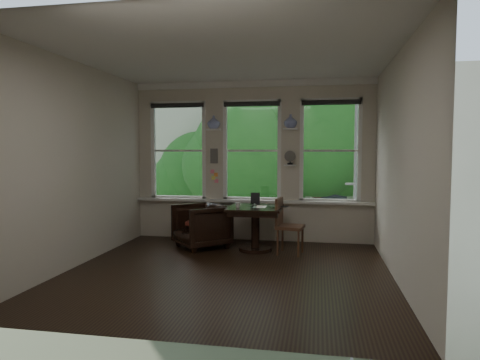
% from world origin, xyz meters
% --- Properties ---
extents(ground, '(4.50, 4.50, 0.00)m').
position_xyz_m(ground, '(0.00, 0.00, 0.00)').
color(ground, black).
rests_on(ground, ground).
extents(ceiling, '(4.50, 4.50, 0.00)m').
position_xyz_m(ceiling, '(0.00, 0.00, 3.00)').
color(ceiling, silver).
rests_on(ceiling, ground).
extents(wall_back, '(4.50, 0.00, 4.50)m').
position_xyz_m(wall_back, '(0.00, 2.25, 1.50)').
color(wall_back, beige).
rests_on(wall_back, ground).
extents(wall_front, '(4.50, 0.00, 4.50)m').
position_xyz_m(wall_front, '(0.00, -2.25, 1.50)').
color(wall_front, beige).
rests_on(wall_front, ground).
extents(wall_left, '(0.00, 4.50, 4.50)m').
position_xyz_m(wall_left, '(-2.25, 0.00, 1.50)').
color(wall_left, beige).
rests_on(wall_left, ground).
extents(wall_right, '(0.00, 4.50, 4.50)m').
position_xyz_m(wall_right, '(2.25, 0.00, 1.50)').
color(wall_right, beige).
rests_on(wall_right, ground).
extents(window_left, '(1.10, 0.12, 1.90)m').
position_xyz_m(window_left, '(-1.45, 2.25, 1.70)').
color(window_left, white).
rests_on(window_left, ground).
extents(window_center, '(1.10, 0.12, 1.90)m').
position_xyz_m(window_center, '(0.00, 2.25, 1.70)').
color(window_center, white).
rests_on(window_center, ground).
extents(window_right, '(1.10, 0.12, 1.90)m').
position_xyz_m(window_right, '(1.45, 2.25, 1.70)').
color(window_right, white).
rests_on(window_right, ground).
extents(shelf_left, '(0.26, 0.16, 0.03)m').
position_xyz_m(shelf_left, '(-0.72, 2.15, 2.10)').
color(shelf_left, white).
rests_on(shelf_left, ground).
extents(shelf_right, '(0.26, 0.16, 0.03)m').
position_xyz_m(shelf_right, '(0.72, 2.15, 2.10)').
color(shelf_right, white).
rests_on(shelf_right, ground).
extents(intercom, '(0.14, 0.06, 0.28)m').
position_xyz_m(intercom, '(-0.72, 2.18, 1.60)').
color(intercom, '#59544F').
rests_on(intercom, ground).
extents(sticky_notes, '(0.16, 0.01, 0.24)m').
position_xyz_m(sticky_notes, '(-0.72, 2.19, 1.25)').
color(sticky_notes, pink).
rests_on(sticky_notes, ground).
extents(desk_fan, '(0.20, 0.20, 0.24)m').
position_xyz_m(desk_fan, '(0.72, 2.13, 1.53)').
color(desk_fan, '#59544F').
rests_on(desk_fan, ground).
extents(vase_left, '(0.24, 0.24, 0.25)m').
position_xyz_m(vase_left, '(-0.72, 2.15, 2.24)').
color(vase_left, white).
rests_on(vase_left, shelf_left).
extents(vase_right, '(0.24, 0.24, 0.25)m').
position_xyz_m(vase_right, '(0.72, 2.15, 2.24)').
color(vase_right, white).
rests_on(vase_right, shelf_right).
extents(table, '(0.90, 0.90, 0.75)m').
position_xyz_m(table, '(0.20, 1.34, 0.38)').
color(table, black).
rests_on(table, ground).
extents(armchair_left, '(1.18, 1.17, 0.77)m').
position_xyz_m(armchair_left, '(-0.77, 1.41, 0.38)').
color(armchair_left, black).
rests_on(armchair_left, ground).
extents(cushion_red, '(0.45, 0.45, 0.06)m').
position_xyz_m(cushion_red, '(-0.77, 1.41, 0.45)').
color(cushion_red, maroon).
rests_on(cushion_red, armchair_left).
extents(side_chair_right, '(0.48, 0.48, 0.92)m').
position_xyz_m(side_chair_right, '(0.80, 1.20, 0.46)').
color(side_chair_right, '#422117').
rests_on(side_chair_right, ground).
extents(laptop, '(0.41, 0.33, 0.03)m').
position_xyz_m(laptop, '(0.57, 1.25, 0.76)').
color(laptop, black).
rests_on(laptop, table).
extents(mug, '(0.10, 0.10, 0.09)m').
position_xyz_m(mug, '(-0.08, 1.21, 0.79)').
color(mug, white).
rests_on(mug, table).
extents(drinking_glass, '(0.12, 0.12, 0.09)m').
position_xyz_m(drinking_glass, '(0.20, 1.05, 0.80)').
color(drinking_glass, white).
rests_on(drinking_glass, table).
extents(tablet, '(0.17, 0.10, 0.22)m').
position_xyz_m(tablet, '(0.16, 1.57, 0.86)').
color(tablet, black).
rests_on(tablet, table).
extents(papers, '(0.22, 0.30, 0.00)m').
position_xyz_m(papers, '(0.26, 1.37, 0.75)').
color(papers, silver).
rests_on(papers, table).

